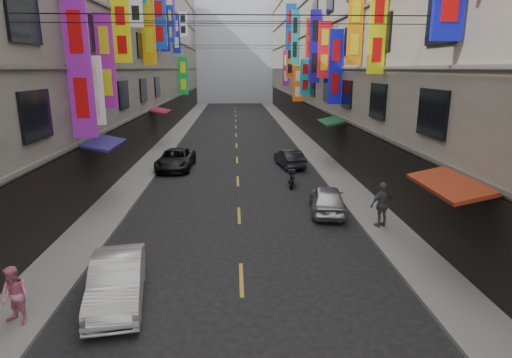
{
  "coord_description": "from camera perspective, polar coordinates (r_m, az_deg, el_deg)",
  "views": [
    {
      "loc": [
        -0.15,
        5.92,
        6.34
      ],
      "look_at": [
        0.24,
        13.81,
        4.31
      ],
      "focal_mm": 30.0,
      "sensor_mm": 36.0,
      "label": 1
    }
  ],
  "objects": [
    {
      "name": "sidewalk_left",
      "position": [
        37.09,
        -11.95,
        4.41
      ],
      "size": [
        2.0,
        90.0,
        0.12
      ],
      "primitive_type": "cube",
      "color": "slate",
      "rests_on": "ground"
    },
    {
      "name": "sidewalk_right",
      "position": [
        37.14,
        6.72,
        4.64
      ],
      "size": [
        2.0,
        90.0,
        0.12
      ],
      "primitive_type": "cube",
      "color": "slate",
      "rests_on": "ground"
    },
    {
      "name": "building_row_left",
      "position": [
        38.1,
        -22.13,
        18.2
      ],
      "size": [
        10.14,
        90.0,
        19.0
      ],
      "color": "gray",
      "rests_on": "ground"
    },
    {
      "name": "building_row_right",
      "position": [
        38.2,
        16.55,
        18.63
      ],
      "size": [
        10.14,
        90.0,
        19.0
      ],
      "color": "#A49C8A",
      "rests_on": "ground"
    },
    {
      "name": "haze_block",
      "position": [
        86.21,
        -2.92,
        17.56
      ],
      "size": [
        18.0,
        8.0,
        22.0
      ],
      "primitive_type": "cube",
      "color": "silver",
      "rests_on": "ground"
    },
    {
      "name": "shop_signage",
      "position": [
        29.41,
        -2.87,
        19.96
      ],
      "size": [
        14.0,
        55.0,
        12.39
      ],
      "color": "#1013BE",
      "rests_on": "ground"
    },
    {
      "name": "street_awnings",
      "position": [
        20.39,
        -5.98,
        4.96
      ],
      "size": [
        13.99,
        35.2,
        0.41
      ],
      "color": "#15522B",
      "rests_on": "ground"
    },
    {
      "name": "overhead_cables",
      "position": [
        24.21,
        -2.67,
        20.29
      ],
      "size": [
        14.0,
        38.04,
        1.24
      ],
      "color": "black",
      "rests_on": "ground"
    },
    {
      "name": "lane_markings",
      "position": [
        33.68,
        -2.58,
        3.62
      ],
      "size": [
        0.12,
        80.2,
        0.01
      ],
      "color": "gold",
      "rests_on": "ground"
    },
    {
      "name": "scooter_far_right",
      "position": [
        23.81,
        4.77,
        0.07
      ],
      "size": [
        0.6,
        1.79,
        1.14
      ],
      "rotation": [
        0.0,
        0.0,
        2.97
      ],
      "color": "black",
      "rests_on": "ground"
    },
    {
      "name": "car_left_mid",
      "position": [
        12.79,
        -18.04,
        -12.76
      ],
      "size": [
        1.97,
        4.07,
        1.29
      ],
      "primitive_type": "imported",
      "rotation": [
        0.0,
        0.0,
        0.16
      ],
      "color": "silver",
      "rests_on": "ground"
    },
    {
      "name": "car_left_far",
      "position": [
        28.26,
        -10.66,
        2.59
      ],
      "size": [
        2.31,
        4.72,
        1.29
      ],
      "primitive_type": "imported",
      "rotation": [
        0.0,
        0.0,
        -0.04
      ],
      "color": "black",
      "rests_on": "ground"
    },
    {
      "name": "car_right_mid",
      "position": [
        19.62,
        9.48,
        -2.66
      ],
      "size": [
        1.97,
        3.87,
        1.26
      ],
      "primitive_type": "imported",
      "rotation": [
        0.0,
        0.0,
        3.01
      ],
      "color": "silver",
      "rests_on": "ground"
    },
    {
      "name": "car_right_far",
      "position": [
        28.47,
        4.47,
        2.78
      ],
      "size": [
        1.81,
        3.76,
        1.19
      ],
      "primitive_type": "imported",
      "rotation": [
        0.0,
        0.0,
        3.3
      ],
      "color": "#222429",
      "rests_on": "ground"
    },
    {
      "name": "pedestrian_lfar",
      "position": [
        12.52,
        -29.51,
        -13.41
      ],
      "size": [
        0.88,
        0.76,
        1.53
      ],
      "primitive_type": "imported",
      "rotation": [
        0.0,
        0.0,
        -0.41
      ],
      "color": "pink",
      "rests_on": "sidewalk_left"
    },
    {
      "name": "pedestrian_rfar",
      "position": [
        17.95,
        16.51,
        -3.29
      ],
      "size": [
        1.23,
        0.92,
        1.86
      ],
      "primitive_type": "imported",
      "rotation": [
        0.0,
        0.0,
        3.45
      ],
      "color": "#5D5E60",
      "rests_on": "sidewalk_right"
    }
  ]
}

